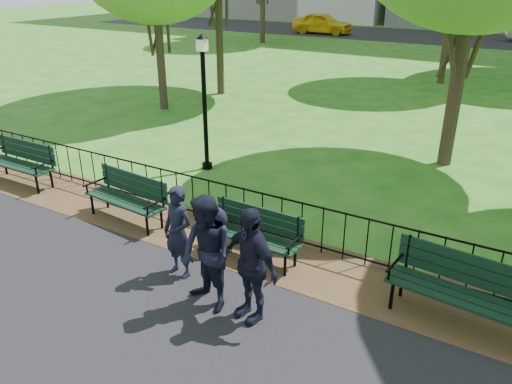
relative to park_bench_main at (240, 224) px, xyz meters
The scene contains 13 objects.
ground 1.39m from the park_bench_main, 80.33° to the right, with size 120.00×120.00×0.00m, color #1E5C18.
dirt_strip 0.68m from the park_bench_main, 52.01° to the left, with size 60.00×1.60×0.01m, color #372116.
far_street 33.77m from the park_bench_main, 89.64° to the left, with size 70.00×9.00×0.01m, color black.
iron_fence 0.80m from the park_bench_main, 74.73° to the left, with size 24.06×0.06×1.00m.
park_bench_main is the anchor object (origin of this frame).
park_bench_left_a 2.60m from the park_bench_main, behind, with size 1.88×0.72×1.04m.
park_bench_left_b 6.07m from the park_bench_main, behind, with size 1.92×0.61×1.08m.
park_bench_right_a 3.61m from the park_bench_main, ahead, with size 2.00×0.79×1.11m.
lamppost 4.44m from the park_bench_main, 133.49° to the left, with size 0.29×0.29×3.26m.
person_left 1.15m from the park_bench_main, 115.96° to the right, with size 0.56×0.37×1.54m, color black.
person_mid 1.56m from the park_bench_main, 74.88° to the right, with size 0.85×0.45×1.76m, color black.
person_right 1.74m from the park_bench_main, 52.48° to the right, with size 1.01×0.41×1.72m, color black.
taxi 33.70m from the park_bench_main, 111.40° to the left, with size 1.87×4.65×1.58m, color yellow.
Camera 1 is at (3.89, -5.13, 4.57)m, focal length 35.00 mm.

